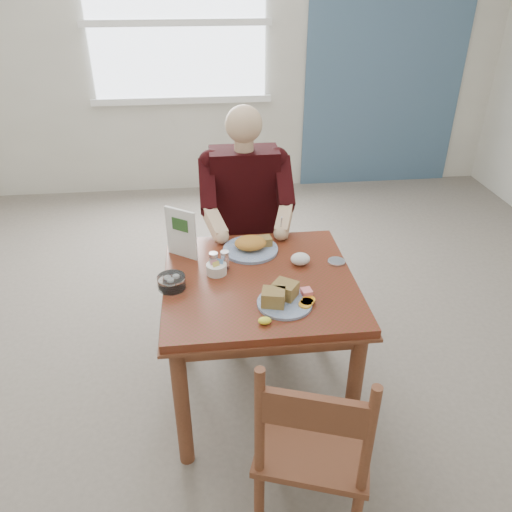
{
  "coord_description": "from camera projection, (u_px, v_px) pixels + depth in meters",
  "views": [
    {
      "loc": [
        -0.24,
        -1.99,
        2.04
      ],
      "look_at": [
        -0.02,
        0.0,
        0.87
      ],
      "focal_mm": 35.0,
      "sensor_mm": 36.0,
      "label": 1
    }
  ],
  "objects": [
    {
      "name": "floor",
      "position": [
        259.0,
        392.0,
        2.76
      ],
      "size": [
        6.0,
        6.0,
        0.0
      ],
      "primitive_type": "plane",
      "color": "#665D52",
      "rests_on": "ground"
    },
    {
      "name": "wall_back",
      "position": [
        222.0,
        45.0,
        4.63
      ],
      "size": [
        5.5,
        0.0,
        5.5
      ],
      "primitive_type": "plane",
      "rotation": [
        1.57,
        0.0,
        0.0
      ],
      "color": "beige",
      "rests_on": "ground"
    },
    {
      "name": "accent_panel",
      "position": [
        389.0,
        43.0,
        4.76
      ],
      "size": [
        1.6,
        0.02,
        2.8
      ],
      "primitive_type": "cube",
      "color": "#425F7A",
      "rests_on": "ground"
    },
    {
      "name": "lemon_wedge",
      "position": [
        265.0,
        321.0,
        2.07
      ],
      "size": [
        0.07,
        0.06,
        0.03
      ],
      "primitive_type": "ellipsoid",
      "rotation": [
        0.0,
        0.0,
        -0.32
      ],
      "color": "#FDFF35",
      "rests_on": "table"
    },
    {
      "name": "napkin",
      "position": [
        300.0,
        259.0,
        2.47
      ],
      "size": [
        0.11,
        0.09,
        0.06
      ],
      "primitive_type": "ellipsoid",
      "rotation": [
        0.0,
        0.0,
        0.15
      ],
      "color": "white",
      "rests_on": "table"
    },
    {
      "name": "metal_dish",
      "position": [
        336.0,
        262.0,
        2.5
      ],
      "size": [
        0.09,
        0.09,
        0.01
      ],
      "primitive_type": "cylinder",
      "rotation": [
        0.0,
        0.0,
        0.02
      ],
      "color": "silver",
      "rests_on": "table"
    },
    {
      "name": "window",
      "position": [
        177.0,
        23.0,
        4.46
      ],
      "size": [
        1.72,
        0.04,
        1.42
      ],
      "color": "white",
      "rests_on": "wall_back"
    },
    {
      "name": "table",
      "position": [
        259.0,
        297.0,
        2.44
      ],
      "size": [
        0.92,
        0.92,
        0.75
      ],
      "color": "maroon",
      "rests_on": "ground"
    },
    {
      "name": "chair_far",
      "position": [
        245.0,
        247.0,
        3.2
      ],
      "size": [
        0.42,
        0.42,
        0.95
      ],
      "color": "brown",
      "rests_on": "ground"
    },
    {
      "name": "chair_near",
      "position": [
        313.0,
        446.0,
        1.87
      ],
      "size": [
        0.53,
        0.53,
        0.95
      ],
      "color": "brown",
      "rests_on": "ground"
    },
    {
      "name": "diner",
      "position": [
        246.0,
        205.0,
        2.96
      ],
      "size": [
        0.53,
        0.56,
        1.39
      ],
      "color": "gray",
      "rests_on": "chair_far"
    },
    {
      "name": "near_plate",
      "position": [
        283.0,
        297.0,
        2.19
      ],
      "size": [
        0.32,
        0.32,
        0.08
      ],
      "color": "white",
      "rests_on": "table"
    },
    {
      "name": "far_plate",
      "position": [
        252.0,
        246.0,
        2.6
      ],
      "size": [
        0.32,
        0.32,
        0.08
      ],
      "color": "white",
      "rests_on": "table"
    },
    {
      "name": "caddy",
      "position": [
        216.0,
        269.0,
        2.4
      ],
      "size": [
        0.11,
        0.11,
        0.07
      ],
      "color": "white",
      "rests_on": "table"
    },
    {
      "name": "shakers",
      "position": [
        219.0,
        261.0,
        2.43
      ],
      "size": [
        0.1,
        0.06,
        0.1
      ],
      "color": "white",
      "rests_on": "table"
    },
    {
      "name": "creamer",
      "position": [
        172.0,
        282.0,
        2.29
      ],
      "size": [
        0.15,
        0.15,
        0.06
      ],
      "color": "white",
      "rests_on": "table"
    },
    {
      "name": "menu",
      "position": [
        181.0,
        233.0,
        2.5
      ],
      "size": [
        0.15,
        0.11,
        0.26
      ],
      "color": "white",
      "rests_on": "table"
    }
  ]
}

